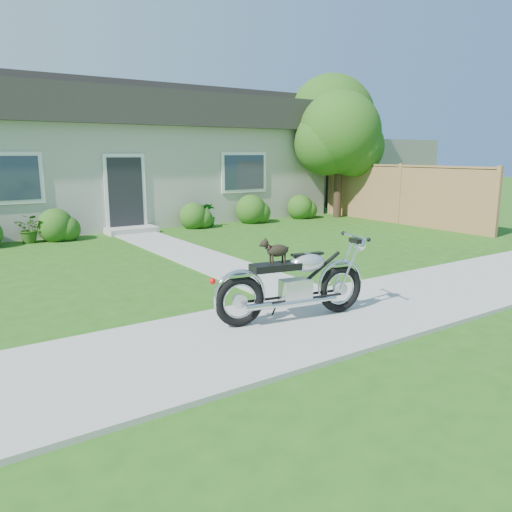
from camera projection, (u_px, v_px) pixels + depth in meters
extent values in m
plane|color=#235114|center=(416.00, 296.00, 7.89)|extent=(80.00, 80.00, 0.00)
cube|color=#9E9B93|center=(417.00, 295.00, 7.88)|extent=(24.00, 2.20, 0.04)
cube|color=#9E9B93|center=(189.00, 254.00, 11.13)|extent=(1.20, 8.00, 0.03)
cube|color=#B6B1A4|center=(137.00, 174.00, 17.34)|extent=(12.00, 6.00, 3.00)
cube|color=#2D2B28|center=(134.00, 114.00, 16.93)|extent=(12.60, 6.60, 1.00)
cube|color=#2D2B28|center=(133.00, 93.00, 16.79)|extent=(12.60, 2.00, 0.60)
cube|color=black|center=(126.00, 195.00, 14.14)|extent=(1.00, 0.06, 2.10)
cube|color=#9E9B93|center=(132.00, 230.00, 14.06)|extent=(1.40, 0.70, 0.16)
cube|color=#2D3847|center=(7.00, 178.00, 12.40)|extent=(1.70, 0.05, 1.30)
cube|color=#2D3847|center=(244.00, 172.00, 16.22)|extent=(1.70, 0.05, 1.30)
cube|color=#A36949|center=(400.00, 195.00, 15.82)|extent=(0.08, 6.50, 1.80)
cube|color=#A36949|center=(330.00, 188.00, 18.45)|extent=(0.12, 0.12, 1.90)
cube|color=#A36949|center=(400.00, 194.00, 15.81)|extent=(0.12, 0.12, 1.90)
cube|color=#A36949|center=(497.00, 202.00, 13.17)|extent=(0.12, 0.12, 1.90)
cube|color=#A36949|center=(401.00, 166.00, 15.63)|extent=(0.08, 6.50, 0.08)
cylinder|color=#3D2B1C|center=(338.00, 184.00, 17.37)|extent=(0.28, 0.28, 2.34)
sphere|color=#275015|center=(340.00, 132.00, 17.02)|extent=(2.81, 2.81, 2.81)
sphere|color=#275015|center=(354.00, 146.00, 17.08)|extent=(2.06, 2.06, 2.06)
cylinder|color=#3D2B1C|center=(329.00, 173.00, 20.28)|extent=(0.28, 0.28, 2.87)
sphere|color=#275015|center=(331.00, 119.00, 19.85)|extent=(3.45, 3.45, 3.45)
sphere|color=#275015|center=(343.00, 133.00, 19.94)|extent=(2.53, 2.53, 2.53)
sphere|color=#275015|center=(56.00, 226.00, 12.78)|extent=(0.90, 0.90, 0.90)
sphere|color=#275015|center=(251.00, 210.00, 16.05)|extent=(0.99, 0.99, 0.99)
sphere|color=#275015|center=(300.00, 207.00, 17.16)|extent=(0.89, 0.89, 0.89)
sphere|color=#275015|center=(193.00, 216.00, 14.93)|extent=(0.84, 0.84, 0.84)
imported|color=#274C14|center=(30.00, 228.00, 12.49)|extent=(0.86, 0.84, 0.73)
imported|color=#1B631D|center=(209.00, 215.00, 15.27)|extent=(0.55, 0.55, 0.72)
torus|color=black|center=(340.00, 288.00, 6.91)|extent=(0.68, 0.23, 0.67)
torus|color=black|center=(240.00, 301.00, 6.32)|extent=(0.68, 0.23, 0.67)
cube|color=silver|center=(296.00, 290.00, 6.63)|extent=(0.44, 0.31, 0.30)
ellipsoid|color=silver|center=(307.00, 262.00, 6.62)|extent=(0.55, 0.38, 0.26)
cube|color=black|center=(275.00, 267.00, 6.44)|extent=(0.69, 0.37, 0.09)
cube|color=silver|center=(341.00, 265.00, 6.84)|extent=(0.32, 0.19, 0.03)
cube|color=silver|center=(240.00, 275.00, 6.25)|extent=(0.32, 0.19, 0.03)
cylinder|color=silver|center=(355.00, 236.00, 6.85)|extent=(0.13, 0.60, 0.03)
sphere|color=silver|center=(360.00, 244.00, 6.91)|extent=(0.20, 0.20, 0.17)
cylinder|color=silver|center=(300.00, 302.00, 6.54)|extent=(1.09, 0.25, 0.06)
ellipsoid|color=black|center=(278.00, 251.00, 6.41)|extent=(0.32, 0.19, 0.16)
sphere|color=black|center=(265.00, 244.00, 6.31)|extent=(0.11, 0.11, 0.10)
cylinder|color=black|center=(270.00, 259.00, 6.43)|extent=(0.03, 0.03, 0.12)
cylinder|color=black|center=(273.00, 260.00, 6.36)|extent=(0.03, 0.03, 0.12)
cylinder|color=black|center=(282.00, 258.00, 6.49)|extent=(0.03, 0.03, 0.12)
cylinder|color=black|center=(285.00, 259.00, 6.43)|extent=(0.03, 0.03, 0.12)
torus|color=#C0334F|center=(268.00, 247.00, 6.34)|extent=(0.06, 0.09, 0.08)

